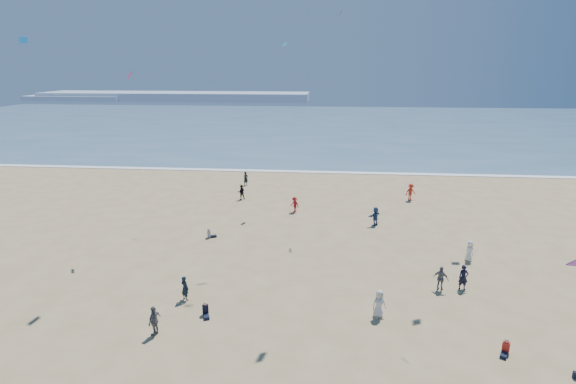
{
  "coord_description": "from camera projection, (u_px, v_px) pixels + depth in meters",
  "views": [
    {
      "loc": [
        4.08,
        -14.1,
        13.92
      ],
      "look_at": [
        2.0,
        8.0,
        7.64
      ],
      "focal_mm": 28.0,
      "sensor_mm": 36.0,
      "label": 1
    }
  ],
  "objects": [
    {
      "name": "kites_aloft",
      "position": [
        433.0,
        41.0,
        23.93
      ],
      "size": [
        44.51,
        43.45,
        28.48
      ],
      "color": "#4C2790",
      "rests_on": "ground"
    },
    {
      "name": "headland_near",
      "position": [
        77.0,
        98.0,
        184.5
      ],
      "size": [
        40.0,
        14.0,
        2.0
      ],
      "primitive_type": "cube",
      "color": "#7A8EA8",
      "rests_on": "ground"
    },
    {
      "name": "headland_far",
      "position": [
        176.0,
        96.0,
        185.51
      ],
      "size": [
        110.0,
        20.0,
        3.2
      ],
      "primitive_type": "cube",
      "color": "#7A8EA8",
      "rests_on": "ground"
    },
    {
      "name": "surf_line",
      "position": [
        299.0,
        172.0,
        60.76
      ],
      "size": [
        220.0,
        1.2,
        0.08
      ],
      "primitive_type": "cube",
      "color": "white",
      "rests_on": "ground"
    },
    {
      "name": "standing_flyers",
      "position": [
        310.0,
        257.0,
        31.79
      ],
      "size": [
        30.97,
        44.31,
        1.85
      ],
      "color": "navy",
      "rests_on": "ground"
    },
    {
      "name": "navy_bag",
      "position": [
        576.0,
        375.0,
        20.67
      ],
      "size": [
        0.28,
        0.18,
        0.34
      ],
      "primitive_type": "cube",
      "color": "black",
      "rests_on": "ground"
    },
    {
      "name": "ocean",
      "position": [
        313.0,
        125.0,
        108.67
      ],
      "size": [
        220.0,
        100.0,
        0.06
      ],
      "primitive_type": "cube",
      "color": "#476B84",
      "rests_on": "ground"
    },
    {
      "name": "seated_group",
      "position": [
        271.0,
        334.0,
        23.39
      ],
      "size": [
        19.87,
        24.57,
        0.84
      ],
      "color": "white",
      "rests_on": "ground"
    }
  ]
}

